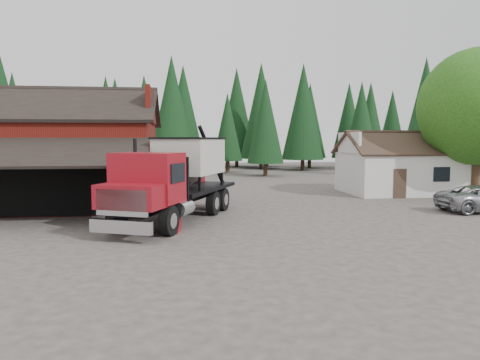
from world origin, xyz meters
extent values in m
plane|color=#453D36|center=(0.00, 0.00, 0.00)|extent=(120.00, 120.00, 0.00)
cube|color=#5F170F|center=(-11.00, 10.00, 2.50)|extent=(12.00, 10.00, 5.00)
cube|color=black|center=(-11.00, 7.50, 6.00)|extent=(12.80, 5.53, 2.35)
cube|color=black|center=(-11.00, 12.50, 6.00)|extent=(12.80, 5.53, 2.35)
cube|color=#5F170F|center=(-5.00, 10.00, 6.00)|extent=(0.25, 7.00, 2.00)
cube|color=black|center=(-11.00, 3.40, 3.40)|extent=(12.40, 3.53, 1.44)
cylinder|color=#382619|center=(-5.60, 2.10, 1.40)|extent=(0.20, 0.20, 2.80)
cube|color=black|center=(-11.00, 4.95, 2.00)|extent=(11.70, 0.08, 3.90)
cube|color=silver|center=(13.00, 13.00, 1.50)|extent=(8.00, 6.00, 3.00)
cube|color=#38281E|center=(13.00, 11.50, 3.75)|extent=(8.60, 3.42, 1.80)
cube|color=#38281E|center=(13.00, 14.50, 3.75)|extent=(8.60, 3.42, 1.80)
cube|color=silver|center=(9.00, 13.00, 3.75)|extent=(0.20, 4.20, 1.50)
cube|color=silver|center=(17.00, 13.00, 3.75)|extent=(0.20, 4.20, 1.50)
cube|color=#38281E|center=(11.50, 9.98, 1.00)|extent=(0.90, 0.06, 2.00)
cube|color=black|center=(14.50, 9.98, 1.60)|extent=(1.20, 0.06, 1.00)
cylinder|color=#382619|center=(17.00, 10.00, 1.60)|extent=(0.60, 0.60, 3.20)
sphere|color=#1D5513|center=(17.00, 10.00, 6.20)|extent=(8.00, 8.00, 8.00)
sphere|color=#1D5513|center=(15.80, 10.80, 5.00)|extent=(4.40, 4.40, 4.40)
cylinder|color=#382619|center=(6.00, 30.00, 0.80)|extent=(0.44, 0.44, 1.60)
cone|color=black|center=(6.00, 30.00, 5.90)|extent=(3.96, 3.96, 9.00)
cylinder|color=#382619|center=(22.00, 26.00, 0.80)|extent=(0.44, 0.44, 1.60)
cone|color=black|center=(22.00, 26.00, 6.90)|extent=(4.84, 4.84, 11.00)
cylinder|color=#382619|center=(-4.00, 34.00, 0.80)|extent=(0.44, 0.44, 1.60)
cone|color=black|center=(-4.00, 34.00, 7.40)|extent=(5.28, 5.28, 12.00)
cylinder|color=black|center=(-5.98, 0.49, 0.63)|extent=(0.87, 1.32, 1.26)
cylinder|color=black|center=(-3.77, -0.47, 0.63)|extent=(0.87, 1.32, 1.26)
cylinder|color=black|center=(-3.78, 5.55, 0.63)|extent=(0.87, 1.32, 1.26)
cylinder|color=black|center=(-1.57, 4.59, 0.63)|extent=(0.87, 1.32, 1.26)
cylinder|color=black|center=(-3.14, 7.03, 0.63)|extent=(0.87, 1.32, 1.26)
cylinder|color=black|center=(-0.93, 6.06, 0.63)|extent=(0.87, 1.32, 1.26)
cube|color=black|center=(-3.41, 3.38, 1.09)|extent=(5.10, 9.57, 0.46)
cube|color=silver|center=(-5.59, -1.62, 0.63)|extent=(2.51, 1.24, 0.52)
cube|color=silver|center=(-5.54, -1.52, 1.55)|extent=(2.05, 0.98, 1.03)
cube|color=maroon|center=(-5.27, -0.88, 1.72)|extent=(2.97, 2.40, 0.98)
cube|color=maroon|center=(-4.67, 0.49, 2.36)|extent=(3.31, 2.89, 2.13)
cube|color=black|center=(-5.04, -0.36, 2.70)|extent=(2.25, 1.05, 1.03)
cylinder|color=black|center=(-5.31, 1.89, 2.99)|extent=(0.21, 0.21, 2.07)
cube|color=black|center=(-4.21, 1.54, 2.30)|extent=(2.64, 1.25, 1.84)
cube|color=black|center=(-2.77, 4.86, 1.40)|extent=(5.35, 7.28, 0.18)
cube|color=beige|center=(-2.77, 4.86, 3.10)|extent=(3.94, 4.53, 1.84)
cone|color=beige|center=(-2.77, 4.86, 1.95)|extent=(3.33, 3.33, 0.80)
cube|color=black|center=(-2.77, 4.86, 4.04)|extent=(4.09, 4.68, 0.09)
cylinder|color=black|center=(-1.49, 6.06, 2.99)|extent=(1.75, 2.12, 3.51)
cube|color=maroon|center=(-2.30, 7.66, 1.72)|extent=(1.00, 1.12, 0.52)
cylinder|color=silver|center=(-3.16, 0.64, 0.98)|extent=(1.05, 1.31, 0.64)
cube|color=maroon|center=(-3.69, 0.45, 0.30)|extent=(0.85, 1.19, 0.60)
camera|label=1|loc=(-3.36, -19.80, 3.99)|focal=35.00mm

